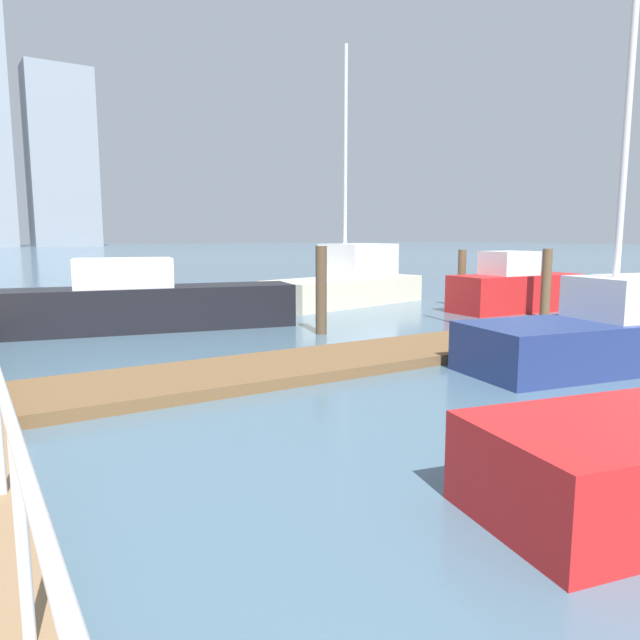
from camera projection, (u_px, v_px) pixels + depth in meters
name	position (u px, v px, depth m)	size (l,w,h in m)	color
ground_plane	(102.00, 318.00, 16.43)	(300.00, 300.00, 0.00)	slate
floating_dock	(370.00, 356.00, 10.88)	(13.17, 2.00, 0.18)	brown
dock_piling_0	(321.00, 290.00, 13.71)	(0.26, 0.26, 2.07)	brown
dock_piling_1	(546.00, 283.00, 16.55)	(0.27, 0.27, 1.95)	brown
dock_piling_3	(462.00, 278.00, 18.98)	(0.26, 0.26, 1.86)	brown
moored_boat_0	(142.00, 304.00, 14.35)	(7.50, 2.90, 1.77)	black
moored_boat_1	(515.00, 289.00, 17.99)	(4.38, 1.84, 1.84)	red
moored_boat_2	(619.00, 329.00, 10.43)	(5.86, 2.71, 9.07)	navy
moored_boat_3	(349.00, 282.00, 19.86)	(6.24, 3.41, 8.38)	beige
skyline_tower_3	(62.00, 158.00, 121.19)	(13.04, 8.17, 36.31)	#8C939E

